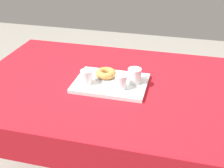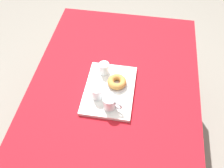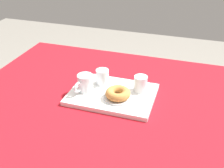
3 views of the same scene
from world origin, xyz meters
The scene contains 8 objects.
ground_plane centered at (0.00, 0.00, 0.00)m, with size 6.00×6.00×0.00m, color gray.
dining_table centered at (0.00, 0.00, 0.68)m, with size 1.47×1.04×0.76m.
serving_tray centered at (-0.05, 0.02, 0.77)m, with size 0.40×0.29×0.02m, color white.
tea_mug_left centered at (-0.18, -0.01, 0.82)m, with size 0.07×0.11×0.08m.
water_glass_near centered at (-0.12, 0.08, 0.82)m, with size 0.06×0.06×0.08m.
water_glass_far centered at (0.08, 0.07, 0.82)m, with size 0.06×0.06×0.08m.
donut_plate_left centered at (-0.01, -0.02, 0.79)m, with size 0.13×0.13×0.01m, color silver.
sugar_donut_left centered at (-0.01, -0.02, 0.81)m, with size 0.12×0.12×0.04m, color #BC7F3D.
Camera 2 is at (-0.93, -0.14, 1.96)m, focal length 39.43 mm.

